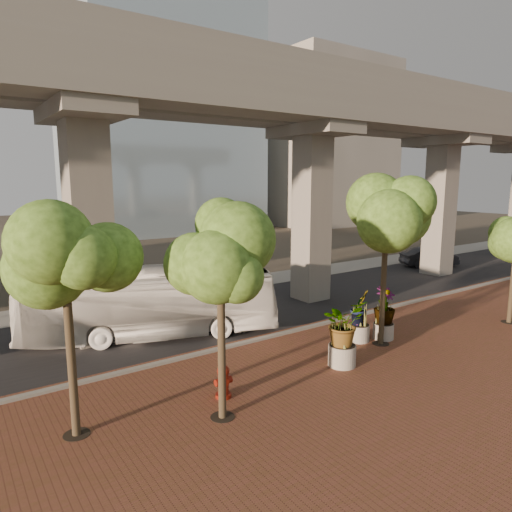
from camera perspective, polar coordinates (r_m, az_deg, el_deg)
ground at (r=21.27m, az=-1.90°, el=-8.90°), size 160.00×160.00×0.00m
brick_plaza at (r=15.66m, az=14.94°, el=-16.16°), size 70.00×13.00×0.06m
asphalt_road at (r=22.89m, az=-4.65°, el=-7.52°), size 90.00×8.00×0.04m
curb_strip at (r=19.69m, az=1.32°, el=-10.20°), size 70.00×0.25×0.16m
far_sidewalk at (r=27.61m, az=-10.43°, el=-4.64°), size 90.00×3.00×0.06m
transit_viaduct at (r=21.89m, az=-4.91°, el=10.98°), size 72.00×5.60×12.40m
midrise_block at (r=72.30m, az=8.11°, el=13.68°), size 18.00×16.00×24.00m
transit_bus at (r=20.11m, az=-12.90°, el=-5.83°), size 10.84×6.00×2.96m
parked_car at (r=37.91m, az=20.84°, el=-0.18°), size 4.61×3.15×1.44m
fire_hydrant at (r=14.64m, az=-4.11°, el=-15.31°), size 0.55×0.50×1.11m
planter_front at (r=16.81m, az=10.82°, el=-8.63°), size 2.22×2.22×2.44m
planter_right at (r=19.99m, az=15.76°, el=-6.23°), size 2.10×2.10×2.24m
planter_left at (r=19.50m, az=12.81°, el=-6.60°), size 1.99×1.99×2.19m
street_tree_far_west at (r=12.27m, az=-22.84°, el=-0.67°), size 3.62×3.62×6.34m
street_tree_near_west at (r=12.24m, az=-4.47°, el=-0.12°), size 3.32×3.32×6.17m
street_tree_near_east at (r=18.69m, az=15.99°, el=4.17°), size 3.70×3.70×6.75m
streetlamp_east at (r=29.66m, az=5.25°, el=4.98°), size 0.37×1.09×7.49m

